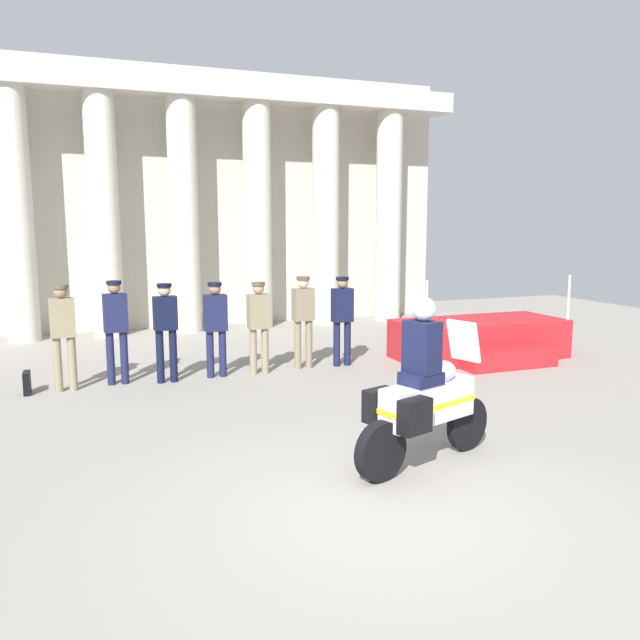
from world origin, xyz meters
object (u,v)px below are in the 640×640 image
object	(u,v)px
reviewing_stand	(481,340)
officer_in_row_6	(342,314)
motorcycle_with_rider	(424,397)
briefcase_on_ground	(27,383)
officer_in_row_5	(303,315)
officer_in_row_2	(166,324)
officer_in_row_4	(259,320)
officer_in_row_1	(116,324)
officer_in_row_0	(63,329)
officer_in_row_3	(216,322)

from	to	relation	value
reviewing_stand	officer_in_row_6	distance (m)	2.94
motorcycle_with_rider	briefcase_on_ground	distance (m)	6.54
officer_in_row_5	officer_in_row_2	bearing A→B (deg)	0.13
reviewing_stand	officer_in_row_4	size ratio (longest dim) A/B	2.04
officer_in_row_1	officer_in_row_5	size ratio (longest dim) A/B	1.02
reviewing_stand	briefcase_on_ground	xyz separation A→B (m)	(-8.30, 0.29, -0.19)
officer_in_row_4	motorcycle_with_rider	world-z (taller)	motorcycle_with_rider
officer_in_row_1	briefcase_on_ground	size ratio (longest dim) A/B	4.85
officer_in_row_0	officer_in_row_1	distance (m)	0.83
officer_in_row_3	reviewing_stand	bearing A→B (deg)	173.01
officer_in_row_5	officer_in_row_6	size ratio (longest dim) A/B	1.01
motorcycle_with_rider	officer_in_row_3	bearing A→B (deg)	86.17
officer_in_row_0	officer_in_row_2	distance (m)	1.60
officer_in_row_3	officer_in_row_5	size ratio (longest dim) A/B	0.98
officer_in_row_1	briefcase_on_ground	bearing A→B (deg)	2.42
officer_in_row_6	motorcycle_with_rider	world-z (taller)	motorcycle_with_rider
officer_in_row_0	officer_in_row_3	xyz separation A→B (m)	(2.47, 0.08, -0.03)
officer_in_row_6	briefcase_on_ground	xyz separation A→B (m)	(-5.45, -0.10, -0.82)
officer_in_row_0	officer_in_row_6	distance (m)	4.88
reviewing_stand	officer_in_row_6	world-z (taller)	officer_in_row_6
briefcase_on_ground	officer_in_row_5	bearing A→B (deg)	1.51
officer_in_row_5	reviewing_stand	bearing A→B (deg)	170.22
officer_in_row_0	motorcycle_with_rider	size ratio (longest dim) A/B	0.85
briefcase_on_ground	motorcycle_with_rider	bearing A→B (deg)	-48.13
officer_in_row_6	officer_in_row_2	bearing A→B (deg)	-1.11
officer_in_row_1	officer_in_row_2	distance (m)	0.81
reviewing_stand	officer_in_row_4	bearing A→B (deg)	176.12
officer_in_row_2	officer_in_row_3	size ratio (longest dim) A/B	1.01
motorcycle_with_rider	reviewing_stand	bearing A→B (deg)	30.34
officer_in_row_2	officer_in_row_6	xyz separation A→B (m)	(3.27, 0.12, -0.00)
officer_in_row_2	motorcycle_with_rider	distance (m)	5.29
officer_in_row_4	motorcycle_with_rider	size ratio (longest dim) A/B	0.82
officer_in_row_2	motorcycle_with_rider	size ratio (longest dim) A/B	0.84
officer_in_row_0	officer_in_row_5	world-z (taller)	officer_in_row_0
officer_in_row_2	officer_in_row_5	distance (m)	2.51
officer_in_row_0	officer_in_row_5	distance (m)	4.11
officer_in_row_2	officer_in_row_5	size ratio (longest dim) A/B	0.98
officer_in_row_4	officer_in_row_6	bearing A→B (deg)	179.61
officer_in_row_0	briefcase_on_ground	xyz separation A→B (m)	(-0.58, 0.02, -0.84)
officer_in_row_3	briefcase_on_ground	world-z (taller)	officer_in_row_3
officer_in_row_2	officer_in_row_3	xyz separation A→B (m)	(0.86, 0.08, -0.01)
officer_in_row_1	officer_in_row_4	world-z (taller)	officer_in_row_1
reviewing_stand	officer_in_row_6	bearing A→B (deg)	172.26
motorcycle_with_rider	officer_in_row_4	bearing A→B (deg)	77.60
reviewing_stand	officer_in_row_1	xyz separation A→B (m)	(-6.91, 0.43, 0.66)
officer_in_row_3	officer_in_row_4	xyz separation A→B (m)	(0.76, -0.04, -0.01)
officer_in_row_0	officer_in_row_1	bearing A→B (deg)	-171.96
reviewing_stand	motorcycle_with_rider	xyz separation A→B (m)	(-3.96, -4.56, 0.42)
officer_in_row_3	officer_in_row_2	bearing A→B (deg)	1.88
officer_in_row_0	reviewing_stand	bearing A→B (deg)	174.76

